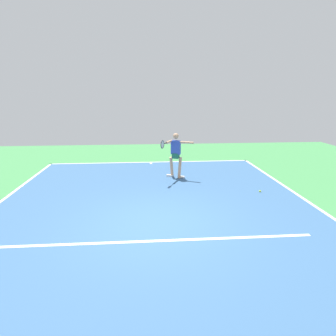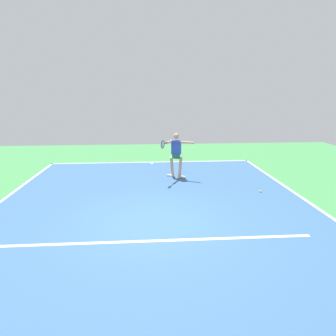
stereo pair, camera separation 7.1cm
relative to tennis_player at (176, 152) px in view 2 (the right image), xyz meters
The scene contains 8 objects.
ground_plane 4.19m from the tennis_player, 77.31° to the left, with size 23.02×23.02×0.00m, color #428E4C.
court_surface 4.19m from the tennis_player, 77.31° to the left, with size 9.31×13.25×0.00m, color #38608E.
court_line_baseline_near 2.92m from the tennis_player, 70.99° to the right, with size 9.31×0.10×0.01m, color white.
court_line_sideline_left 5.52m from the tennis_player, 132.99° to the left, with size 0.10×13.25×0.01m, color white.
court_line_service 5.02m from the tennis_player, 79.52° to the left, with size 6.98×0.10×0.01m, color white.
court_line_centre_mark 2.74m from the tennis_player, 69.53° to the right, with size 0.10×0.30×0.01m, color white.
tennis_player is the anchor object (origin of this frame).
tennis_ball_centre_court 3.36m from the tennis_player, 143.85° to the left, with size 0.07×0.07×0.07m, color #C6E53D.
Camera 2 is at (0.15, 6.50, 3.14)m, focal length 30.34 mm.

